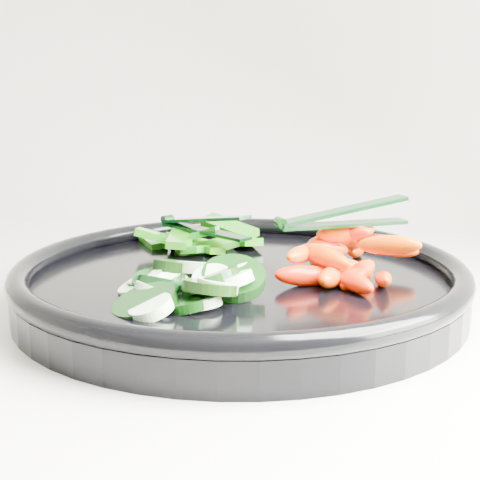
# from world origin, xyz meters

# --- Properties ---
(veggie_tray) EXTENTS (0.40, 0.40, 0.04)m
(veggie_tray) POSITION_xyz_m (0.28, 1.67, 0.95)
(veggie_tray) COLOR black
(veggie_tray) RESTS_ON counter
(cucumber_pile) EXTENTS (0.13, 0.13, 0.04)m
(cucumber_pile) POSITION_xyz_m (0.25, 1.61, 0.96)
(cucumber_pile) COLOR black
(cucumber_pile) RESTS_ON veggie_tray
(carrot_pile) EXTENTS (0.12, 0.15, 0.05)m
(carrot_pile) POSITION_xyz_m (0.37, 1.68, 0.97)
(carrot_pile) COLOR #F51C00
(carrot_pile) RESTS_ON veggie_tray
(pepper_pile) EXTENTS (0.13, 0.12, 0.04)m
(pepper_pile) POSITION_xyz_m (0.23, 1.76, 0.96)
(pepper_pile) COLOR #176E0A
(pepper_pile) RESTS_ON veggie_tray
(tong_carrot) EXTENTS (0.11, 0.06, 0.02)m
(tong_carrot) POSITION_xyz_m (0.36, 1.68, 1.00)
(tong_carrot) COLOR black
(tong_carrot) RESTS_ON carrot_pile
(tong_pepper) EXTENTS (0.10, 0.08, 0.02)m
(tong_pepper) POSITION_xyz_m (0.23, 1.75, 0.98)
(tong_pepper) COLOR black
(tong_pepper) RESTS_ON pepper_pile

